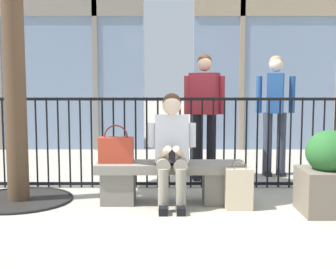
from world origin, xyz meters
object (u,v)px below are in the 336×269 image
Objects in this scene: bystander_at_railing at (203,107)px; bystander_further_back at (274,106)px; planter at (328,175)px; stone_bench at (168,179)px; handbag_on_bench at (115,149)px; shopping_bag at (238,189)px; seated_person_with_phone at (171,146)px.

bystander_at_railing is 1.07m from bystander_further_back.
bystander_at_railing is at bearing -164.52° from bystander_further_back.
stone_bench is at bearing 165.72° from planter.
shopping_bag is (1.31, -0.27, -0.38)m from handbag_on_bench.
stone_bench is 0.40m from seated_person_with_phone.
stone_bench is 2.30m from bystander_further_back.
bystander_at_railing reaches higher than seated_person_with_phone.
seated_person_with_phone is 1.64m from planter.
bystander_at_railing is at bearing 123.79° from planter.
seated_person_with_phone is at bearing -131.13° from bystander_further_back.
handbag_on_bench is at bearing 169.00° from seated_person_with_phone.
bystander_further_back is at bearing 92.99° from planter.
seated_person_with_phone is 1.53m from bystander_at_railing.
planter is at bearing -8.21° from shopping_bag.
bystander_further_back reaches higher than shopping_bag.
bystander_at_railing is at bearing 98.91° from shopping_bag.
handbag_on_bench reaches higher than planter.
handbag_on_bench reaches higher than stone_bench.
seated_person_with_phone is 0.62m from handbag_on_bench.
seated_person_with_phone is at bearing 167.47° from shopping_bag.
shopping_bag is 1.77m from bystander_at_railing.
planter is at bearing -10.37° from handbag_on_bench.
shopping_bag is (0.73, -0.28, -0.05)m from stone_bench.
bystander_at_railing reaches higher than planter.
stone_bench is 0.94× the size of bystander_at_railing.
seated_person_with_phone is 0.71× the size of bystander_further_back.
planter is at bearing -14.28° from stone_bench.
seated_person_with_phone is 0.83m from shopping_bag.
planter is at bearing -56.21° from bystander_at_railing.
shopping_bag is at bearing -21.27° from stone_bench.
stone_bench is at bearing 0.99° from handbag_on_bench.
bystander_at_railing is (1.06, 1.30, 0.40)m from handbag_on_bench.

